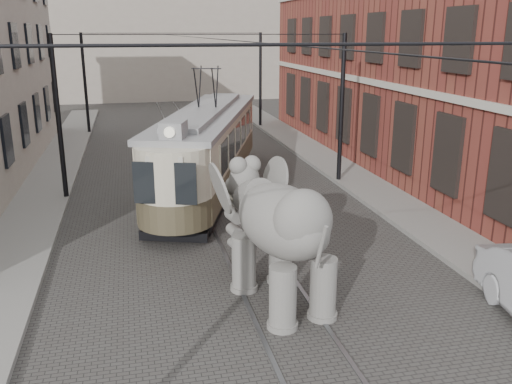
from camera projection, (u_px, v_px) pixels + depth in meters
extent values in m
plane|color=#3B3836|center=(246.00, 246.00, 15.99)|extent=(120.00, 120.00, 0.00)
cube|color=slate|center=(431.00, 228.00, 17.27)|extent=(2.00, 60.00, 0.15)
cube|color=slate|center=(9.00, 264.00, 14.57)|extent=(2.00, 60.00, 0.15)
cube|color=maroon|center=(439.00, 33.00, 25.08)|extent=(8.00, 26.00, 12.00)
cube|color=gray|center=(158.00, 21.00, 51.39)|extent=(28.00, 10.00, 14.00)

